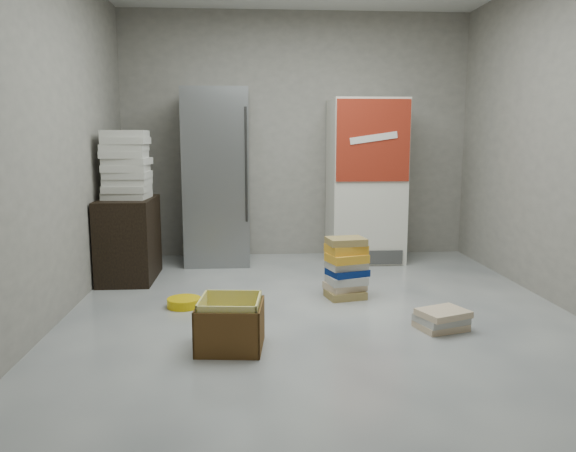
% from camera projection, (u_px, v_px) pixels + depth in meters
% --- Properties ---
extents(ground, '(5.00, 5.00, 0.00)m').
position_uv_depth(ground, '(323.00, 321.00, 4.28)').
color(ground, beige).
rests_on(ground, ground).
extents(room_shell, '(4.04, 5.04, 2.82)m').
position_uv_depth(room_shell, '(325.00, 79.00, 3.99)').
color(room_shell, gray).
rests_on(room_shell, ground).
extents(steel_fridge, '(0.70, 0.72, 1.90)m').
position_uv_depth(steel_fridge, '(217.00, 177.00, 6.17)').
color(steel_fridge, '#94969B').
rests_on(steel_fridge, ground).
extents(coke_cooler, '(0.80, 0.73, 1.80)m').
position_uv_depth(coke_cooler, '(365.00, 181.00, 6.28)').
color(coke_cooler, silver).
rests_on(coke_cooler, ground).
extents(wood_shelf, '(0.50, 0.80, 0.80)m').
position_uv_depth(wood_shelf, '(129.00, 239.00, 5.48)').
color(wood_shelf, black).
rests_on(wood_shelf, ground).
extents(supply_box_stack, '(0.44, 0.43, 0.65)m').
position_uv_depth(supply_box_stack, '(126.00, 165.00, 5.36)').
color(supply_box_stack, silver).
rests_on(supply_box_stack, wood_shelf).
extents(phonebook_stack_main, '(0.40, 0.37, 0.53)m').
position_uv_depth(phonebook_stack_main, '(346.00, 268.00, 4.87)').
color(phonebook_stack_main, olive).
rests_on(phonebook_stack_main, ground).
extents(phonebook_stack_side, '(0.41, 0.39, 0.15)m').
position_uv_depth(phonebook_stack_side, '(442.00, 319.00, 4.08)').
color(phonebook_stack_side, beige).
rests_on(phonebook_stack_side, ground).
extents(cardboard_box, '(0.46, 0.46, 0.34)m').
position_uv_depth(cardboard_box, '(230.00, 327.00, 3.71)').
color(cardboard_box, yellow).
rests_on(cardboard_box, ground).
extents(bucket_lid, '(0.34, 0.34, 0.07)m').
position_uv_depth(bucket_lid, '(184.00, 303.00, 4.62)').
color(bucket_lid, '#E8BF07').
rests_on(bucket_lid, ground).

